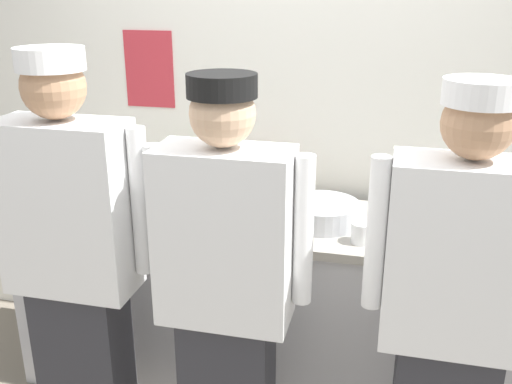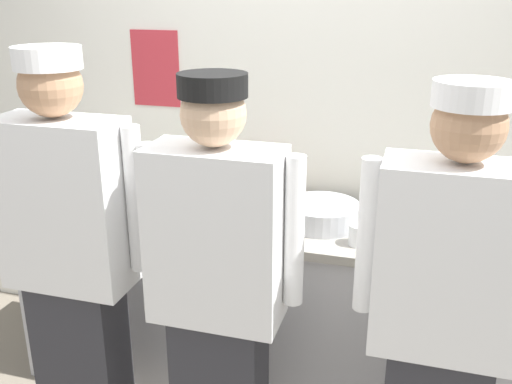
{
  "view_description": "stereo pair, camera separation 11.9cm",
  "coord_description": "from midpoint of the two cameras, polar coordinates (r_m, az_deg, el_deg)",
  "views": [
    {
      "loc": [
        0.48,
        -2.11,
        1.96
      ],
      "look_at": [
        -0.11,
        0.31,
        1.07
      ],
      "focal_mm": 40.48,
      "sensor_mm": 36.0,
      "label": 1
    },
    {
      "loc": [
        0.6,
        -2.08,
        1.96
      ],
      "look_at": [
        -0.11,
        0.31,
        1.07
      ],
      "focal_mm": 40.48,
      "sensor_mm": 36.0,
      "label": 2
    }
  ],
  "objects": [
    {
      "name": "ramekin_orange_sauce",
      "position": [
        2.99,
        -14.6,
        -0.52
      ],
      "size": [
        0.08,
        0.08,
        0.04
      ],
      "color": "white",
      "rests_on": "prep_counter"
    },
    {
      "name": "chef_far_right",
      "position": [
        2.07,
        17.28,
        -11.65
      ],
      "size": [
        0.62,
        0.24,
        1.71
      ],
      "color": "#2D2D33",
      "rests_on": "ground"
    },
    {
      "name": "ramekin_green_sauce",
      "position": [
        3.12,
        -16.73,
        0.2
      ],
      "size": [
        0.09,
        0.09,
        0.05
      ],
      "color": "white",
      "rests_on": "prep_counter"
    },
    {
      "name": "ramekin_yellow_sauce",
      "position": [
        2.81,
        18.84,
        -2.2
      ],
      "size": [
        0.09,
        0.09,
        0.04
      ],
      "color": "white",
      "rests_on": "prep_counter"
    },
    {
      "name": "squeeze_bottle_spare",
      "position": [
        2.96,
        -7.66,
        1.39
      ],
      "size": [
        0.06,
        0.06,
        0.21
      ],
      "color": "#56A333",
      "rests_on": "prep_counter"
    },
    {
      "name": "plate_stack_front",
      "position": [
        2.63,
        19.7,
        -3.7
      ],
      "size": [
        0.25,
        0.25,
        0.06
      ],
      "color": "white",
      "rests_on": "prep_counter"
    },
    {
      "name": "squeeze_bottle_primary",
      "position": [
        2.81,
        -3.98,
        0.21
      ],
      "size": [
        0.05,
        0.05,
        0.18
      ],
      "color": "#56A333",
      "rests_on": "prep_counter"
    },
    {
      "name": "chefs_knife",
      "position": [
        2.6,
        13.04,
        -3.85
      ],
      "size": [
        0.27,
        0.03,
        0.02
      ],
      "color": "#B7BABF",
      "rests_on": "prep_counter"
    },
    {
      "name": "squeeze_bottle_secondary",
      "position": [
        2.91,
        -3.07,
        1.24
      ],
      "size": [
        0.06,
        0.06,
        0.21
      ],
      "color": "red",
      "rests_on": "prep_counter"
    },
    {
      "name": "wall_back",
      "position": [
        2.98,
        3.16,
        10.59
      ],
      "size": [
        4.11,
        0.11,
        2.98
      ],
      "color": "silver",
      "rests_on": "ground"
    },
    {
      "name": "sheet_tray",
      "position": [
        2.68,
        3.31,
        -2.5
      ],
      "size": [
        0.54,
        0.4,
        0.02
      ],
      "primitive_type": "cube",
      "rotation": [
        0.0,
        0.0,
        0.24
      ],
      "color": "#B7BABF",
      "rests_on": "prep_counter"
    },
    {
      "name": "plate_stack_rear",
      "position": [
        2.83,
        -10.5,
        -0.8
      ],
      "size": [
        0.23,
        0.23,
        0.1
      ],
      "color": "white",
      "rests_on": "prep_counter"
    },
    {
      "name": "chef_center",
      "position": [
        2.14,
        -4.6,
        -9.88
      ],
      "size": [
        0.61,
        0.24,
        1.7
      ],
      "color": "#2D2D33",
      "rests_on": "ground"
    },
    {
      "name": "chef_near_left",
      "position": [
        2.39,
        -18.91,
        -6.59
      ],
      "size": [
        0.63,
        0.24,
        1.76
      ],
      "color": "#2D2D33",
      "rests_on": "ground"
    },
    {
      "name": "prep_counter",
      "position": [
        2.91,
        1.08,
        -11.11
      ],
      "size": [
        2.62,
        0.65,
        0.94
      ],
      "color": "#B2B2B7",
      "rests_on": "ground"
    },
    {
      "name": "mixing_bowl_steel",
      "position": [
        2.63,
        5.27,
        -2.07
      ],
      "size": [
        0.34,
        0.34,
        0.1
      ],
      "primitive_type": "cylinder",
      "color": "#B7BABF",
      "rests_on": "prep_counter"
    },
    {
      "name": "deli_cup",
      "position": [
        2.46,
        9.04,
        -4.01
      ],
      "size": [
        0.09,
        0.09,
        0.09
      ],
      "primitive_type": "cylinder",
      "color": "white",
      "rests_on": "prep_counter"
    }
  ]
}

